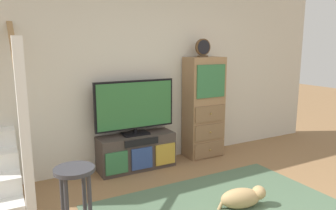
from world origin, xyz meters
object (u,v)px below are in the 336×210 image
(dog, at_px, (243,197))
(side_cabinet, at_px, (204,108))
(media_console, at_px, (137,152))
(television, at_px, (135,106))
(desk_clock, at_px, (203,48))
(bar_stool_near, at_px, (75,188))

(dog, bearing_deg, side_cabinet, 70.13)
(side_cabinet, bearing_deg, media_console, -179.49)
(media_console, distance_m, dog, 1.66)
(media_console, distance_m, side_cabinet, 1.25)
(media_console, relative_size, television, 0.94)
(television, bearing_deg, desk_clock, -1.51)
(side_cabinet, xyz_separation_m, dog, (-0.57, -1.57, -0.65))
(side_cabinet, relative_size, dog, 2.92)
(television, height_order, dog, television)
(television, height_order, desk_clock, desk_clock)
(media_console, xyz_separation_m, desk_clock, (1.08, -0.00, 1.43))
(television, bearing_deg, media_console, -90.00)
(bar_stool_near, bearing_deg, dog, -6.39)
(television, xyz_separation_m, side_cabinet, (1.13, -0.01, -0.13))
(television, relative_size, dog, 2.15)
(media_console, bearing_deg, dog, -70.07)
(dog, bearing_deg, desk_clock, 71.55)
(side_cabinet, xyz_separation_m, desk_clock, (-0.05, -0.01, 0.91))
(desk_clock, relative_size, dog, 0.51)
(media_console, xyz_separation_m, bar_stool_near, (-1.14, -1.37, 0.28))
(bar_stool_near, relative_size, dog, 1.35)
(media_console, relative_size, side_cabinet, 0.70)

